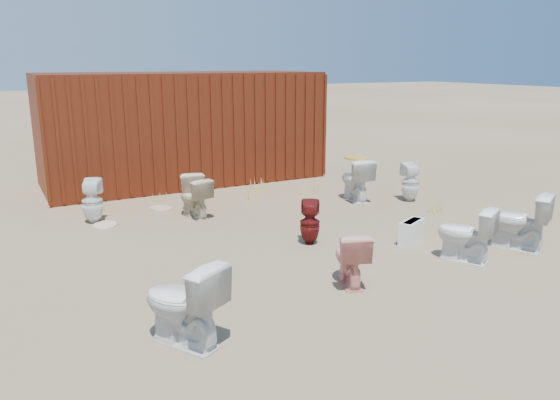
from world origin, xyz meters
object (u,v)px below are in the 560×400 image
toilet_front_a (183,303)px  shipping_container (183,127)px  toilet_back_yellowlid (356,180)px  toilet_back_a (92,201)px  toilet_back_beige_left (194,198)px  toilet_front_e (518,221)px  toilet_back_e (410,182)px  toilet_front_maroon (310,222)px  loose_tank (411,232)px  toilet_back_beige_right (192,191)px  toilet_front_pink (351,257)px  toilet_front_c (465,234)px

toilet_front_a → shipping_container: bearing=-138.4°
shipping_container → toilet_back_yellowlid: shipping_container is taller
toilet_back_a → toilet_back_beige_left: bearing=-173.9°
toilet_front_e → toilet_back_beige_left: size_ratio=1.20×
shipping_container → toilet_back_a: 3.65m
shipping_container → toilet_back_e: size_ratio=7.97×
toilet_front_maroon → toilet_back_yellowlid: toilet_back_yellowlid is taller
shipping_container → loose_tank: 6.20m
toilet_back_beige_left → toilet_back_yellowlid: size_ratio=0.85×
toilet_front_maroon → loose_tank: 1.52m
loose_tank → toilet_back_beige_right: bearing=100.0°
toilet_front_pink → toilet_front_c: (1.82, -0.08, 0.04)m
toilet_front_maroon → toilet_back_e: size_ratio=0.87×
toilet_back_yellowlid → loose_tank: 2.64m
toilet_back_beige_left → toilet_front_maroon: bearing=102.9°
toilet_back_a → toilet_back_beige_left: size_ratio=1.06×
toilet_back_yellowlid → toilet_back_beige_right: bearing=-5.4°
toilet_front_c → toilet_front_maroon: size_ratio=1.16×
toilet_front_e → toilet_back_yellowlid: toilet_front_e is taller
toilet_back_a → toilet_back_beige_right: bearing=-159.8°
toilet_front_pink → toilet_back_beige_right: size_ratio=0.91×
toilet_back_beige_right → toilet_back_e: size_ratio=0.99×
shipping_container → toilet_front_maroon: (0.16, -5.22, -0.87)m
toilet_front_a → toilet_front_e: bearing=154.4°
toilet_back_beige_right → toilet_front_c: bearing=135.7°
toilet_front_maroon → toilet_back_beige_right: 2.72m
toilet_front_pink → toilet_front_e: bearing=-159.6°
toilet_front_a → toilet_front_e: size_ratio=1.01×
shipping_container → loose_tank: bearing=-75.7°
toilet_front_e → toilet_back_yellowlid: size_ratio=1.02×
toilet_front_pink → toilet_back_beige_right: 4.12m
toilet_front_maroon → toilet_front_e: toilet_front_e is taller
toilet_front_e → loose_tank: size_ratio=1.69×
toilet_front_pink → toilet_back_beige_left: toilet_back_beige_left is taller
shipping_container → toilet_back_e: (3.20, -3.96, -0.82)m
toilet_front_maroon → toilet_front_a: bearing=69.9°
toilet_front_a → toilet_back_beige_right: bearing=-140.1°
toilet_back_beige_left → toilet_back_beige_right: toilet_back_beige_right is taller
toilet_front_c → toilet_back_beige_right: bearing=-86.0°
toilet_front_a → toilet_front_e: 5.12m
toilet_front_a → loose_tank: (3.95, 1.27, -0.25)m
toilet_front_e → toilet_back_beige_left: toilet_front_e is taller
toilet_front_c → toilet_back_beige_left: size_ratio=1.09×
toilet_front_e → toilet_back_beige_right: bearing=-77.7°
toilet_back_beige_left → toilet_back_yellowlid: bearing=161.4°
toilet_back_yellowlid → loose_tank: bearing=80.8°
toilet_front_pink → toilet_back_a: 4.76m
shipping_container → toilet_front_maroon: 5.30m
shipping_container → toilet_back_a: bearing=-133.8°
shipping_container → toilet_back_a: shipping_container is taller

